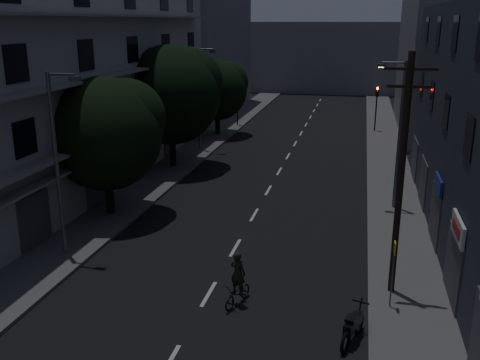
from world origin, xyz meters
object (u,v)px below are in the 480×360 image
at_px(cyclist, 238,287).
at_px(bus_stop_sign, 393,263).
at_px(utility_pole, 401,173).
at_px(motorcycle, 353,328).

bearing_deg(cyclist, bus_stop_sign, 26.70).
bearing_deg(utility_pole, motorcycle, -110.95).
bearing_deg(motorcycle, cyclist, 178.37).
distance_m(bus_stop_sign, cyclist, 5.67).
xyz_separation_m(motorcycle, cyclist, (-4.20, 1.52, 0.20)).
bearing_deg(utility_pole, cyclist, -159.45).
xyz_separation_m(utility_pole, bus_stop_sign, (-0.10, -1.27, -2.98)).
bearing_deg(bus_stop_sign, cyclist, -171.46).
height_order(utility_pole, cyclist, utility_pole).
height_order(bus_stop_sign, motorcycle, bus_stop_sign).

